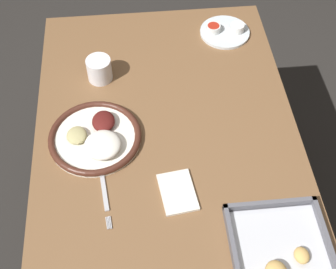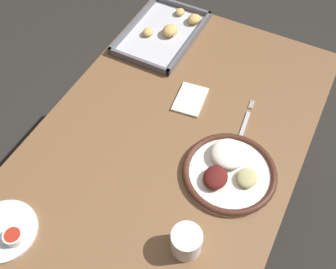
{
  "view_description": "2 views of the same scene",
  "coord_description": "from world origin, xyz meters",
  "px_view_note": "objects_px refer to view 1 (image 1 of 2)",
  "views": [
    {
      "loc": [
        0.81,
        -0.08,
        1.8
      ],
      "look_at": [
        -0.01,
        0.0,
        0.73
      ],
      "focal_mm": 50.0,
      "sensor_mm": 36.0,
      "label": 1
    },
    {
      "loc": [
        -0.62,
        -0.32,
        1.69
      ],
      "look_at": [
        -0.01,
        0.0,
        0.73
      ],
      "focal_mm": 42.0,
      "sensor_mm": 36.0,
      "label": 2
    }
  ],
  "objects_px": {
    "saucer_plate": "(225,31)",
    "drinking_cup": "(99,69)",
    "napkin": "(178,192)",
    "dinner_plate": "(96,137)",
    "fork": "(104,188)"
  },
  "relations": [
    {
      "from": "saucer_plate",
      "to": "drinking_cup",
      "type": "relative_size",
      "value": 2.21
    },
    {
      "from": "dinner_plate",
      "to": "fork",
      "type": "xyz_separation_m",
      "value": [
        0.17,
        0.02,
        -0.01
      ]
    },
    {
      "from": "dinner_plate",
      "to": "saucer_plate",
      "type": "distance_m",
      "value": 0.63
    },
    {
      "from": "saucer_plate",
      "to": "drinking_cup",
      "type": "bearing_deg",
      "value": -67.74
    },
    {
      "from": "dinner_plate",
      "to": "napkin",
      "type": "bearing_deg",
      "value": 47.44
    },
    {
      "from": "saucer_plate",
      "to": "fork",
      "type": "bearing_deg",
      "value": -35.89
    },
    {
      "from": "fork",
      "to": "napkin",
      "type": "relative_size",
      "value": 1.6
    },
    {
      "from": "saucer_plate",
      "to": "napkin",
      "type": "distance_m",
      "value": 0.68
    },
    {
      "from": "drinking_cup",
      "to": "napkin",
      "type": "bearing_deg",
      "value": 24.1
    },
    {
      "from": "dinner_plate",
      "to": "drinking_cup",
      "type": "relative_size",
      "value": 3.45
    },
    {
      "from": "fork",
      "to": "saucer_plate",
      "type": "bearing_deg",
      "value": 137.77
    },
    {
      "from": "drinking_cup",
      "to": "napkin",
      "type": "height_order",
      "value": "drinking_cup"
    },
    {
      "from": "dinner_plate",
      "to": "saucer_plate",
      "type": "bearing_deg",
      "value": 133.71
    },
    {
      "from": "dinner_plate",
      "to": "saucer_plate",
      "type": "xyz_separation_m",
      "value": [
        -0.44,
        0.46,
        -0.0
      ]
    },
    {
      "from": "drinking_cup",
      "to": "saucer_plate",
      "type": "bearing_deg",
      "value": 112.26
    }
  ]
}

